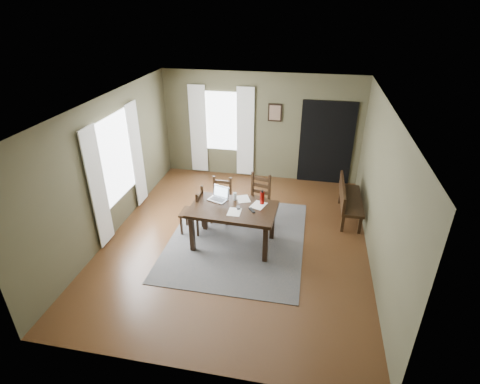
% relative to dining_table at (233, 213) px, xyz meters
% --- Properties ---
extents(ground, '(5.00, 6.00, 0.01)m').
position_rel_dining_table_xyz_m(ground, '(0.04, 0.18, -0.72)').
color(ground, '#492C16').
extents(room_shell, '(5.02, 6.02, 2.71)m').
position_rel_dining_table_xyz_m(room_shell, '(0.04, 0.18, 1.09)').
color(room_shell, '#4B4931').
rests_on(room_shell, ground).
extents(rug, '(2.60, 3.20, 0.01)m').
position_rel_dining_table_xyz_m(rug, '(0.04, 0.18, -0.71)').
color(rug, '#464646').
rests_on(rug, ground).
extents(dining_table, '(1.64, 1.03, 0.80)m').
position_rel_dining_table_xyz_m(dining_table, '(0.00, 0.00, 0.00)').
color(dining_table, black).
rests_on(dining_table, rug).
extents(chair_end, '(0.42, 0.42, 0.96)m').
position_rel_dining_table_xyz_m(chair_end, '(-0.86, 0.29, -0.24)').
color(chair_end, black).
rests_on(chair_end, rug).
extents(chair_back_left, '(0.41, 0.42, 0.94)m').
position_rel_dining_table_xyz_m(chair_back_left, '(-0.44, 0.84, -0.25)').
color(chair_back_left, black).
rests_on(chair_back_left, rug).
extents(chair_back_right, '(0.54, 0.54, 1.02)m').
position_rel_dining_table_xyz_m(chair_back_right, '(0.32, 0.97, -0.21)').
color(chair_back_right, black).
rests_on(chair_back_right, rug).
extents(bench, '(0.45, 1.40, 0.79)m').
position_rel_dining_table_xyz_m(bench, '(2.19, 1.46, -0.24)').
color(bench, black).
rests_on(bench, ground).
extents(laptop, '(0.42, 0.37, 0.24)m').
position_rel_dining_table_xyz_m(laptop, '(-0.33, 0.29, 0.16)').
color(laptop, '#B7B7BC').
rests_on(laptop, dining_table).
extents(computer_mouse, '(0.09, 0.12, 0.04)m').
position_rel_dining_table_xyz_m(computer_mouse, '(0.10, -0.00, 0.12)').
color(computer_mouse, '#3F3F42').
rests_on(computer_mouse, dining_table).
extents(tv_remote, '(0.15, 0.19, 0.02)m').
position_rel_dining_table_xyz_m(tv_remote, '(0.36, -0.03, 0.11)').
color(tv_remote, black).
rests_on(tv_remote, dining_table).
extents(drinking_glass, '(0.09, 0.09, 0.15)m').
position_rel_dining_table_xyz_m(drinking_glass, '(-0.03, 0.31, 0.18)').
color(drinking_glass, silver).
rests_on(drinking_glass, dining_table).
extents(water_bottle, '(0.10, 0.10, 0.28)m').
position_rel_dining_table_xyz_m(water_bottle, '(0.50, 0.26, 0.23)').
color(water_bottle, '#A0110C').
rests_on(water_bottle, dining_table).
extents(paper_c, '(0.34, 0.37, 0.00)m').
position_rel_dining_table_xyz_m(paper_c, '(0.12, 0.37, 0.10)').
color(paper_c, white).
rests_on(paper_c, dining_table).
extents(paper_d, '(0.33, 0.37, 0.00)m').
position_rel_dining_table_xyz_m(paper_d, '(0.45, 0.19, 0.10)').
color(paper_d, white).
rests_on(paper_d, dining_table).
extents(paper_e, '(0.23, 0.30, 0.00)m').
position_rel_dining_table_xyz_m(paper_e, '(0.05, -0.14, 0.10)').
color(paper_e, white).
rests_on(paper_e, dining_table).
extents(window_left, '(0.01, 1.30, 1.70)m').
position_rel_dining_table_xyz_m(window_left, '(-2.43, 0.38, 0.74)').
color(window_left, white).
rests_on(window_left, ground).
extents(window_back, '(1.00, 0.01, 1.50)m').
position_rel_dining_table_xyz_m(window_back, '(-0.96, 3.15, 0.74)').
color(window_back, white).
rests_on(window_back, ground).
extents(curtain_left_near, '(0.03, 0.48, 2.30)m').
position_rel_dining_table_xyz_m(curtain_left_near, '(-2.40, -0.44, 0.49)').
color(curtain_left_near, silver).
rests_on(curtain_left_near, ground).
extents(curtain_left_far, '(0.03, 0.48, 2.30)m').
position_rel_dining_table_xyz_m(curtain_left_far, '(-2.40, 1.20, 0.49)').
color(curtain_left_far, silver).
rests_on(curtain_left_far, ground).
extents(curtain_back_left, '(0.44, 0.03, 2.30)m').
position_rel_dining_table_xyz_m(curtain_back_left, '(-1.58, 3.12, 0.49)').
color(curtain_back_left, silver).
rests_on(curtain_back_left, ground).
extents(curtain_back_right, '(0.44, 0.03, 2.30)m').
position_rel_dining_table_xyz_m(curtain_back_right, '(-0.34, 3.12, 0.49)').
color(curtain_back_right, silver).
rests_on(curtain_back_right, ground).
extents(framed_picture, '(0.34, 0.03, 0.44)m').
position_rel_dining_table_xyz_m(framed_picture, '(0.39, 3.15, 1.04)').
color(framed_picture, black).
rests_on(framed_picture, ground).
extents(doorway_back, '(1.30, 0.03, 2.10)m').
position_rel_dining_table_xyz_m(doorway_back, '(1.69, 3.15, 0.34)').
color(doorway_back, black).
rests_on(doorway_back, ground).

